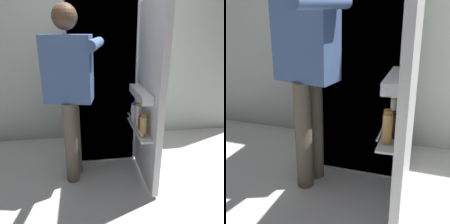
# 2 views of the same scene
# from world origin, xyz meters

# --- Properties ---
(ground_plane) EXTENTS (5.90, 5.90, 0.00)m
(ground_plane) POSITION_xyz_m (0.00, 0.00, 0.00)
(ground_plane) COLOR silver
(kitchen_wall) EXTENTS (4.40, 0.10, 2.50)m
(kitchen_wall) POSITION_xyz_m (0.00, 0.95, 1.25)
(kitchen_wall) COLOR beige
(kitchen_wall) RESTS_ON ground_plane
(refrigerator) EXTENTS (0.74, 1.31, 1.66)m
(refrigerator) POSITION_xyz_m (0.03, 0.52, 0.83)
(refrigerator) COLOR white
(refrigerator) RESTS_ON ground_plane
(person) EXTENTS (0.53, 0.76, 1.58)m
(person) POSITION_xyz_m (-0.31, 0.04, 0.94)
(person) COLOR #665B4C
(person) RESTS_ON ground_plane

